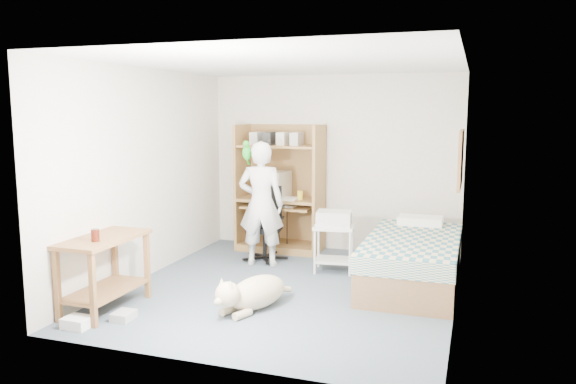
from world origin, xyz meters
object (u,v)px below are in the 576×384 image
(office_chair, at_px, (265,234))
(computer_hutch, at_px, (281,193))
(printer_cart, at_px, (334,241))
(person, at_px, (261,204))
(dog, at_px, (253,293))
(side_desk, at_px, (104,262))
(bed, at_px, (413,260))

(office_chair, bearing_deg, computer_hutch, 78.84)
(computer_hutch, height_order, printer_cart, computer_hutch)
(person, relative_size, dog, 1.57)
(side_desk, xyz_separation_m, printer_cart, (1.86, 2.06, -0.10))
(computer_hutch, bearing_deg, office_chair, -91.96)
(side_desk, height_order, person, person)
(computer_hutch, xyz_separation_m, person, (0.04, -0.89, -0.01))
(bed, height_order, office_chair, office_chair)
(office_chair, height_order, dog, office_chair)
(person, height_order, printer_cart, person)
(bed, relative_size, printer_cart, 3.44)
(person, bearing_deg, office_chair, -88.26)
(computer_hutch, bearing_deg, dog, -77.15)
(computer_hutch, distance_m, printer_cart, 1.41)
(bed, xyz_separation_m, side_desk, (-2.85, -1.82, 0.21))
(computer_hutch, relative_size, office_chair, 1.85)
(bed, bearing_deg, printer_cart, 166.44)
(computer_hutch, relative_size, dog, 1.75)
(side_desk, bearing_deg, bed, 32.50)
(person, relative_size, printer_cart, 2.75)
(office_chair, height_order, person, person)
(dog, bearing_deg, computer_hutch, 125.21)
(person, bearing_deg, printer_cart, 171.05)
(computer_hutch, bearing_deg, side_desk, -106.14)
(side_desk, height_order, office_chair, office_chair)
(printer_cart, bearing_deg, bed, -21.20)
(side_desk, xyz_separation_m, person, (0.89, 2.05, 0.31))
(side_desk, xyz_separation_m, office_chair, (0.83, 2.35, -0.15))
(computer_hutch, height_order, side_desk, computer_hutch)
(computer_hutch, relative_size, side_desk, 1.80)
(side_desk, height_order, printer_cart, side_desk)
(bed, xyz_separation_m, person, (-1.96, 0.24, 0.52))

